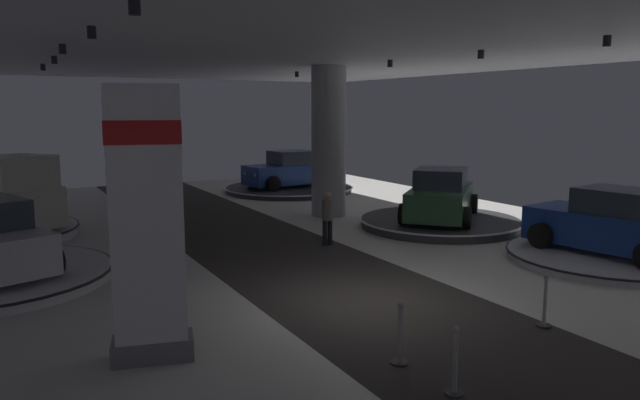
# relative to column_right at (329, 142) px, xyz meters

# --- Properties ---
(ground) EXTENTS (24.00, 44.00, 0.06)m
(ground) POSITION_rel_column_right_xyz_m (-4.23, -9.24, -2.77)
(ground) COLOR silver
(ceiling_with_spotlights) EXTENTS (24.00, 44.00, 0.39)m
(ceiling_with_spotlights) POSITION_rel_column_right_xyz_m (-4.23, -9.24, 2.80)
(ceiling_with_spotlights) COLOR silver
(column_right) EXTENTS (1.28, 1.28, 5.50)m
(column_right) POSITION_rel_column_right_xyz_m (0.00, 0.00, 0.00)
(column_right) COLOR #ADADB2
(column_right) RESTS_ON ground
(brand_sign_pylon) EXTENTS (1.38, 0.93, 4.35)m
(brand_sign_pylon) POSITION_rel_column_right_xyz_m (-8.87, -9.96, -0.51)
(brand_sign_pylon) COLOR slate
(brand_sign_pylon) RESTS_ON ground
(display_platform_deep_right) EXTENTS (6.11, 6.11, 0.25)m
(display_platform_deep_right) POSITION_rel_column_right_xyz_m (1.42, 6.37, -2.61)
(display_platform_deep_right) COLOR #333338
(display_platform_deep_right) RESTS_ON ground
(display_car_deep_right) EXTENTS (4.36, 2.55, 1.71)m
(display_car_deep_right) POSITION_rel_column_right_xyz_m (1.45, 6.37, -1.73)
(display_car_deep_right) COLOR navy
(display_car_deep_right) RESTS_ON display_platform_deep_right
(display_platform_mid_right) EXTENTS (5.42, 5.42, 0.30)m
(display_platform_mid_right) POSITION_rel_column_right_xyz_m (2.17, -3.82, -2.58)
(display_platform_mid_right) COLOR #333338
(display_platform_mid_right) RESTS_ON ground
(display_car_mid_right) EXTENTS (4.30, 4.17, 1.71)m
(display_car_mid_right) POSITION_rel_column_right_xyz_m (2.14, -3.84, -1.69)
(display_car_mid_right) COLOR #2D5638
(display_car_mid_right) RESTS_ON display_platform_mid_right
(display_platform_near_right) EXTENTS (5.26, 5.26, 0.22)m
(display_platform_near_right) POSITION_rel_column_right_xyz_m (3.15, -9.48, -2.62)
(display_platform_near_right) COLOR #B7B7BC
(display_platform_near_right) RESTS_ON ground
(display_car_near_right) EXTENTS (2.71, 4.42, 1.71)m
(display_car_near_right) POSITION_rel_column_right_xyz_m (3.15, -9.51, -1.76)
(display_car_near_right) COLOR navy
(display_car_near_right) RESTS_ON display_platform_near_right
(visitor_walking_near) EXTENTS (0.32, 0.32, 1.59)m
(visitor_walking_near) POSITION_rel_column_right_xyz_m (-2.49, -4.34, -1.84)
(visitor_walking_near) COLOR black
(visitor_walking_near) RESTS_ON ground
(stanchion_a) EXTENTS (0.28, 0.28, 1.01)m
(stanchion_a) POSITION_rel_column_right_xyz_m (-2.23, -12.00, -2.38)
(stanchion_a) COLOR #333338
(stanchion_a) RESTS_ON ground
(stanchion_b) EXTENTS (0.28, 0.28, 1.01)m
(stanchion_b) POSITION_rel_column_right_xyz_m (-5.45, -13.24, -2.38)
(stanchion_b) COLOR #333338
(stanchion_b) RESTS_ON ground
(stanchion_c) EXTENTS (0.28, 0.28, 1.01)m
(stanchion_c) POSITION_rel_column_right_xyz_m (-5.52, -12.03, -2.38)
(stanchion_c) COLOR #333338
(stanchion_c) RESTS_ON ground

